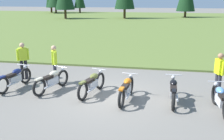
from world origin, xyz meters
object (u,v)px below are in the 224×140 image
motorcycle_cream (52,80)px  motorcycle_black (173,91)px  rider_in_hivis_vest (54,62)px  motorcycle_sky_blue (221,99)px  motorcycle_orange (126,89)px  rider_near_row_end (219,72)px  motorcycle_olive (92,83)px  motorcycle_navy (15,78)px  rider_with_back_turned (23,59)px

motorcycle_cream → motorcycle_black: 4.73m
motorcycle_black → rider_in_hivis_vest: 5.14m
motorcycle_cream → motorcycle_sky_blue: (6.22, -0.92, 0.00)m
motorcycle_black → motorcycle_orange: bearing=-175.7°
motorcycle_cream → rider_in_hivis_vest: 1.08m
motorcycle_orange → rider_near_row_end: 3.54m
motorcycle_olive → motorcycle_orange: size_ratio=0.98×
rider_in_hivis_vest → rider_near_row_end: 6.63m
motorcycle_sky_blue → rider_near_row_end: rider_near_row_end is taller
motorcycle_orange → motorcycle_cream: bearing=170.8°
rider_in_hivis_vest → rider_near_row_end: bearing=-2.8°
motorcycle_navy → rider_with_back_turned: rider_with_back_turned is taller
motorcycle_orange → motorcycle_black: bearing=4.3°
motorcycle_navy → motorcycle_black: (6.32, -0.36, 0.00)m
motorcycle_cream → motorcycle_sky_blue: 6.29m
motorcycle_cream → rider_with_back_turned: 2.32m
motorcycle_navy → rider_with_back_turned: bearing=101.9°
rider_in_hivis_vest → motorcycle_orange: bearing=-23.3°
motorcycle_cream → rider_in_hivis_vest: size_ratio=1.22×
rider_in_hivis_vest → rider_near_row_end: (6.62, -0.33, 0.00)m
rider_near_row_end → motorcycle_olive: bearing=-171.6°
rider_with_back_turned → rider_in_hivis_vest: bearing=-12.4°
motorcycle_olive → motorcycle_orange: (1.38, -0.40, 0.00)m
rider_with_back_turned → rider_near_row_end: size_ratio=1.00×
motorcycle_black → rider_in_hivis_vest: (-4.95, 1.29, 0.51)m
motorcycle_sky_blue → rider_near_row_end: 1.61m
motorcycle_navy → motorcycle_cream: same height
rider_with_back_turned → motorcycle_sky_blue: bearing=-15.2°
rider_in_hivis_vest → motorcycle_navy: bearing=-145.6°
motorcycle_orange → motorcycle_black: same height
motorcycle_olive → rider_with_back_turned: bearing=158.8°
rider_with_back_turned → motorcycle_orange: bearing=-19.8°
motorcycle_cream → motorcycle_navy: bearing=-179.6°
motorcycle_cream → rider_with_back_turned: (-1.87, 1.28, 0.51)m
motorcycle_navy → motorcycle_black: same height
rider_near_row_end → motorcycle_cream: bearing=-174.7°
rider_in_hivis_vest → rider_near_row_end: size_ratio=1.00×
rider_in_hivis_vest → rider_with_back_turned: bearing=167.6°
motorcycle_olive → motorcycle_sky_blue: bearing=-10.3°
motorcycle_navy → motorcycle_cream: (1.60, 0.01, 0.00)m
motorcycle_orange → rider_near_row_end: (3.32, 1.09, 0.51)m
motorcycle_navy → motorcycle_black: bearing=-3.3°
motorcycle_cream → motorcycle_black: (4.72, -0.37, 0.00)m
motorcycle_orange → motorcycle_black: (1.66, 0.12, 0.00)m
motorcycle_black → rider_with_back_turned: (-6.59, 1.65, 0.51)m
motorcycle_cream → motorcycle_black: size_ratio=0.97×
motorcycle_black → motorcycle_sky_blue: size_ratio=1.00×
motorcycle_black → rider_in_hivis_vest: size_ratio=1.26×
motorcycle_navy → rider_in_hivis_vest: rider_in_hivis_vest is taller
motorcycle_olive → motorcycle_black: bearing=-5.2°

